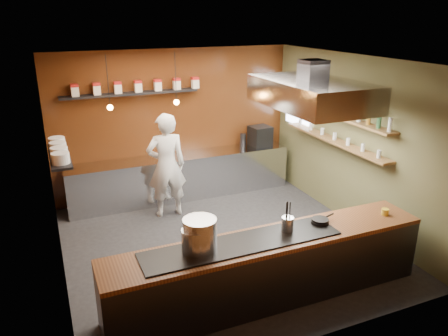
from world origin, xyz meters
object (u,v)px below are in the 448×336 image
stockpot_small (195,241)px  espresso_machine (260,136)px  chef (166,166)px  extractor_hood (312,93)px  stockpot_large (200,234)px

stockpot_small → espresso_machine: (2.85, 3.79, 0.02)m
chef → stockpot_small: bearing=84.2°
extractor_hood → chef: (-1.81, 1.85, -1.52)m
stockpot_large → chef: size_ratio=0.21×
stockpot_large → espresso_machine: 4.66m
extractor_hood → stockpot_large: 2.86m
extractor_hood → stockpot_small: (-2.32, -1.18, -1.41)m
stockpot_large → stockpot_small: 0.10m
extractor_hood → espresso_machine: 3.00m
stockpot_large → stockpot_small: size_ratio=1.29×
espresso_machine → stockpot_small: bearing=-131.8°
extractor_hood → stockpot_large: (-2.24, -1.14, -1.36)m
extractor_hood → stockpot_large: extractor_hood is taller
espresso_machine → chef: size_ratio=0.22×
stockpot_small → extractor_hood: bearing=27.0°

